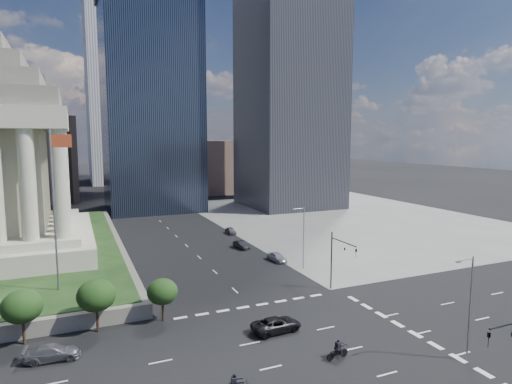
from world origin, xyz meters
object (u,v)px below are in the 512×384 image
street_lamp_north (303,234)px  parked_sedan_mid (241,245)px  traffic_signal_ne (339,255)px  pickup_truck (276,325)px  flagpole (55,201)px  street_lamp_south (469,302)px  suv_grey (53,353)px  parked_sedan_far (231,231)px  motorcycle_lead (337,349)px  parked_sedan_near (277,257)px

street_lamp_north → parked_sedan_mid: street_lamp_north is taller
traffic_signal_ne → pickup_truck: size_ratio=1.45×
street_lamp_north → traffic_signal_ne: bearing=-94.2°
flagpole → parked_sedan_mid: flagpole is taller
street_lamp_south → suv_grey: 39.04m
suv_grey → pickup_truck: bearing=-91.7°
flagpole → parked_sedan_far: bearing=41.6°
street_lamp_south → parked_sedan_mid: street_lamp_south is taller
motorcycle_lead → traffic_signal_ne: bearing=48.5°
street_lamp_north → pickup_truck: bearing=-126.3°
traffic_signal_ne → parked_sedan_far: bearing=91.4°
flagpole → parked_sedan_near: flagpole is taller
pickup_truck → street_lamp_south: bearing=-136.1°
street_lamp_south → motorcycle_lead: size_ratio=4.04×
suv_grey → parked_sedan_far: size_ratio=1.21×
flagpole → street_lamp_south: bearing=-40.5°
parked_sedan_mid → parked_sedan_far: size_ratio=1.03×
pickup_truck → parked_sedan_near: bearing=-29.8°
pickup_truck → flagpole: bearing=47.3°
street_lamp_north → parked_sedan_mid: size_ratio=2.37×
street_lamp_north → pickup_truck: street_lamp_north is taller
pickup_truck → parked_sedan_far: pickup_truck is taller
traffic_signal_ne → suv_grey: (-34.73, -4.35, -4.53)m
flagpole → parked_sedan_near: bearing=11.0°
street_lamp_north → motorcycle_lead: street_lamp_north is taller
flagpole → parked_sedan_far: size_ratio=4.88×
traffic_signal_ne → parked_sedan_mid: bearing=97.4°
flagpole → pickup_truck: bearing=-39.1°
parked_sedan_near → parked_sedan_mid: (-2.50, 10.35, -0.06)m
parked_sedan_mid → parked_sedan_far: parked_sedan_far is taller
street_lamp_north → pickup_truck: 23.51m
traffic_signal_ne → parked_sedan_mid: 27.71m
flagpole → motorcycle_lead: (24.29, -24.99, -12.19)m
pickup_truck → street_lamp_north: bearing=-39.9°
pickup_truck → parked_sedan_far: 48.54m
street_lamp_south → suv_grey: size_ratio=2.01×
traffic_signal_ne → pickup_truck: bearing=-150.5°
flagpole → street_lamp_south: (35.16, -30.00, -7.45)m
parked_sedan_far → street_lamp_north: bearing=-84.3°
suv_grey → street_lamp_south: bearing=-107.6°
parked_sedan_far → flagpole: bearing=-136.4°
motorcycle_lead → pickup_truck: bearing=103.1°
flagpole → suv_grey: 19.19m
traffic_signal_ne → street_lamp_south: size_ratio=0.80×
parked_sedan_mid → motorcycle_lead: size_ratio=1.71×
traffic_signal_ne → motorcycle_lead: traffic_signal_ne is taller
suv_grey → motorcycle_lead: 26.77m
street_lamp_north → parked_sedan_far: (-1.83, 28.56, -4.96)m
flagpole → parked_sedan_near: (33.33, 6.45, -12.36)m
flagpole → street_lamp_north: size_ratio=2.00×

